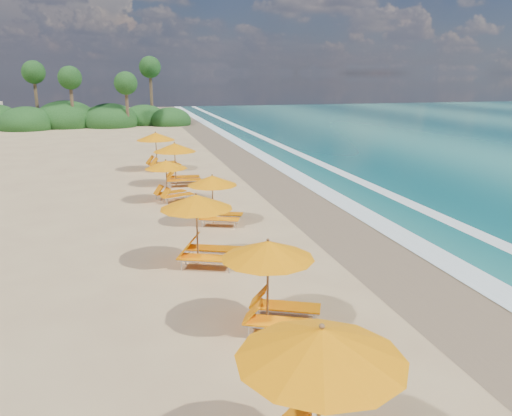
{
  "coord_description": "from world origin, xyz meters",
  "views": [
    {
      "loc": [
        -4.63,
        -17.78,
        6.08
      ],
      "look_at": [
        0.0,
        0.0,
        1.2
      ],
      "focal_mm": 35.7,
      "sensor_mm": 36.0,
      "label": 1
    }
  ],
  "objects": [
    {
      "name": "ground",
      "position": [
        0.0,
        0.0,
        0.0
      ],
      "size": [
        160.0,
        160.0,
        0.0
      ],
      "primitive_type": "plane",
      "color": "tan",
      "rests_on": "ground"
    },
    {
      "name": "wet_sand",
      "position": [
        4.0,
        0.0,
        0.01
      ],
      "size": [
        4.0,
        160.0,
        0.01
      ],
      "primitive_type": "cube",
      "color": "#7A6648",
      "rests_on": "ground"
    },
    {
      "name": "surf_foam",
      "position": [
        6.7,
        0.0,
        0.03
      ],
      "size": [
        4.0,
        160.0,
        0.01
      ],
      "color": "white",
      "rests_on": "ground"
    },
    {
      "name": "station_1",
      "position": [
        -1.85,
        -11.68,
        1.46
      ],
      "size": [
        3.32,
        3.26,
        2.6
      ],
      "rotation": [
        0.0,
        0.0,
        -0.34
      ],
      "color": "olive",
      "rests_on": "ground"
    },
    {
      "name": "station_2",
      "position": [
        -1.31,
        -6.84,
        1.29
      ],
      "size": [
        3.01,
        2.99,
        2.29
      ],
      "rotation": [
        0.0,
        0.0,
        -0.43
      ],
      "color": "olive",
      "rests_on": "ground"
    },
    {
      "name": "station_3",
      "position": [
        -2.34,
        -2.1,
        1.34
      ],
      "size": [
        3.12,
        3.08,
        2.4
      ],
      "rotation": [
        0.0,
        0.0,
        -0.39
      ],
      "color": "olive",
      "rests_on": "ground"
    },
    {
      "name": "station_4",
      "position": [
        -1.08,
        2.34,
        1.18
      ],
      "size": [
        2.73,
        2.7,
        2.1
      ],
      "rotation": [
        0.0,
        0.0,
        -0.4
      ],
      "color": "olive",
      "rests_on": "ground"
    },
    {
      "name": "station_5",
      "position": [
        -2.58,
        6.8,
        1.17
      ],
      "size": [
        2.67,
        2.63,
        2.08
      ],
      "rotation": [
        0.0,
        0.0,
        0.35
      ],
      "color": "olive",
      "rests_on": "ground"
    },
    {
      "name": "station_6",
      "position": [
        -1.76,
        10.34,
        1.36
      ],
      "size": [
        2.73,
        2.55,
        2.43
      ],
      "rotation": [
        0.0,
        0.0,
        -0.07
      ],
      "color": "olive",
      "rests_on": "ground"
    },
    {
      "name": "station_7",
      "position": [
        -2.46,
        15.23,
        1.4
      ],
      "size": [
        3.01,
        2.88,
        2.5
      ],
      "rotation": [
        0.0,
        0.0,
        0.19
      ],
      "color": "olive",
      "rests_on": "ground"
    },
    {
      "name": "treeline",
      "position": [
        -9.94,
        45.51,
        1.0
      ],
      "size": [
        25.8,
        8.8,
        9.74
      ],
      "color": "#163D14",
      "rests_on": "ground"
    }
  ]
}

